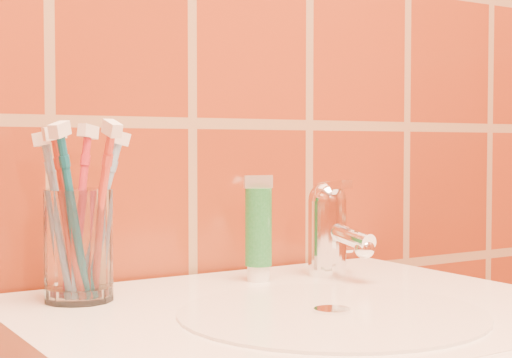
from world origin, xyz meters
TOP-DOWN VIEW (x-y plane):
  - glass_tumbler at (-0.19, 1.10)m, footprint 0.09×0.09m
  - toothpaste_tube at (0.04, 1.11)m, footprint 0.04×0.03m
  - faucet at (0.14, 1.09)m, footprint 0.05×0.11m
  - toothbrush_0 at (-0.16, 1.11)m, footprint 0.10×0.09m
  - toothbrush_1 at (-0.17, 1.08)m, footprint 0.05×0.14m
  - toothbrush_2 at (-0.18, 1.12)m, footprint 0.08×0.08m
  - toothbrush_3 at (-0.20, 1.08)m, footprint 0.11×0.10m
  - toothbrush_4 at (-0.20, 1.11)m, footprint 0.09×0.09m
  - toothbrush_5 at (-0.20, 1.09)m, footprint 0.06×0.05m

SIDE VIEW (x-z plane):
  - glass_tumbler at x=-0.19m, z-range 0.85..0.97m
  - toothpaste_tube at x=0.04m, z-range 0.85..0.97m
  - faucet at x=0.14m, z-range 0.85..0.97m
  - toothbrush_4 at x=-0.20m, z-range 0.84..1.03m
  - toothbrush_0 at x=-0.16m, z-range 0.84..1.03m
  - toothbrush_5 at x=-0.20m, z-range 0.85..1.04m
  - toothbrush_2 at x=-0.18m, z-range 0.84..1.04m
  - toothbrush_3 at x=-0.20m, z-range 0.84..1.04m
  - toothbrush_1 at x=-0.17m, z-range 0.84..1.05m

